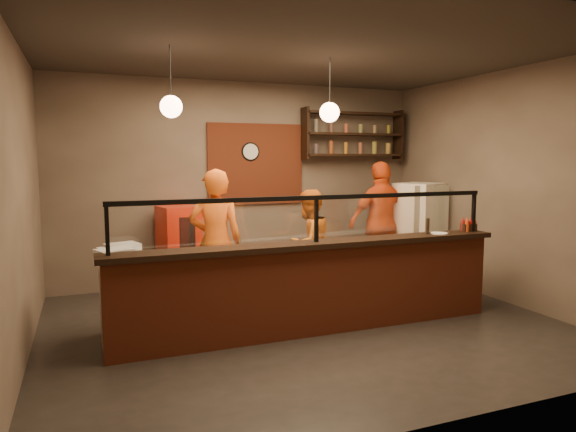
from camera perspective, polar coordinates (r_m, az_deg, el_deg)
name	(u,v)px	position (r m, az deg, el deg)	size (l,w,h in m)	color
floor	(305,325)	(6.32, 1.92, -11.98)	(6.00, 6.00, 0.00)	black
ceiling	(306,52)	(6.11, 2.04, 17.79)	(6.00, 6.00, 0.00)	#342E28
wall_back	(244,183)	(8.35, -4.93, 3.71)	(6.00, 6.00, 0.00)	#736154
wall_left	(18,200)	(5.54, -27.79, 1.57)	(5.00, 5.00, 0.00)	#736154
wall_right	(504,187)	(7.71, 22.88, 2.99)	(5.00, 5.00, 0.00)	#736154
wall_front	(445,214)	(3.86, 17.02, 0.21)	(6.00, 6.00, 0.00)	#736154
brick_patch	(256,164)	(8.38, -3.57, 5.78)	(1.60, 0.04, 1.30)	brown
service_counter	(316,290)	(5.92, 3.11, -8.23)	(4.60, 0.25, 1.00)	brown
counter_ledge	(316,244)	(5.80, 3.14, -3.17)	(4.70, 0.37, 0.06)	black
worktop_cabinet	(299,286)	(6.38, 1.21, -7.83)	(4.60, 0.75, 0.85)	gray
worktop	(299,250)	(6.28, 1.22, -3.85)	(4.60, 0.75, 0.05)	white
sneeze_guard	(316,214)	(5.76, 3.16, 0.18)	(4.50, 0.05, 0.52)	white
wall_shelving	(353,134)	(8.93, 7.27, 9.00)	(1.84, 0.28, 0.85)	black
wall_clock	(250,152)	(8.34, -4.22, 7.15)	(0.30, 0.30, 0.04)	black
pendant_left	(171,106)	(5.79, -12.86, 11.78)	(0.24, 0.24, 0.77)	black
pendant_right	(330,112)	(6.37, 4.64, 11.42)	(0.24, 0.24, 0.77)	black
cook_left	(216,241)	(6.69, -8.04, -2.78)	(0.68, 0.45, 1.86)	#D55614
cook_mid	(309,244)	(7.28, 2.30, -3.17)	(0.76, 0.59, 1.56)	#C86112
cook_right	(382,222)	(8.33, 10.36, -0.70)	(1.14, 0.48, 1.95)	#E34B15
fridge	(418,232)	(8.58, 14.29, -1.77)	(0.67, 0.62, 1.60)	silver
red_cooler	(179,249)	(7.87, -11.99, -3.59)	(0.55, 0.51, 1.29)	red
pizza_dough	(378,243)	(6.74, 9.95, -2.97)	(0.46, 0.46, 0.01)	white
prep_tub_a	(113,254)	(5.89, -18.89, -3.97)	(0.28, 0.22, 0.14)	silver
prep_tub_b	(122,251)	(5.93, -17.91, -3.73)	(0.33, 0.27, 0.17)	silver
prep_tub_c	(114,257)	(5.60, -18.75, -4.34)	(0.34, 0.27, 0.17)	white
rolling_pin	(219,249)	(6.14, -7.68, -3.64)	(0.06, 0.06, 0.34)	yellow
condiment_caddy	(469,227)	(7.04, 19.43, -1.18)	(0.17, 0.13, 0.10)	black
pepper_mill	(428,226)	(6.61, 15.25, -1.10)	(0.04, 0.04, 0.19)	black
small_plate	(439,233)	(6.65, 16.46, -1.86)	(0.20, 0.20, 0.01)	white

